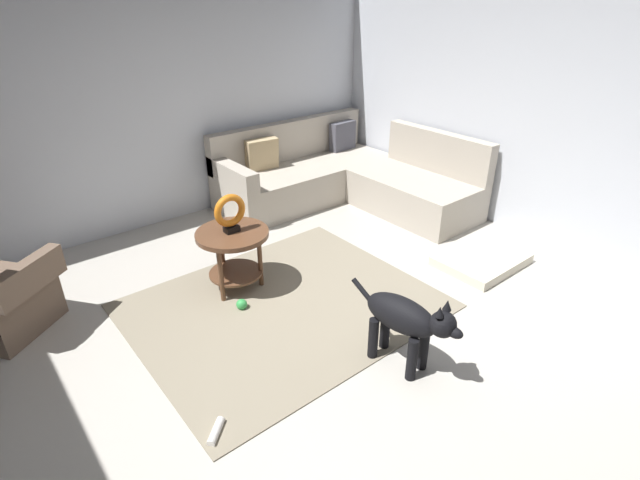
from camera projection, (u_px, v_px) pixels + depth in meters
ground_plane at (325, 365)px, 3.39m from camera, size 6.00×6.00×0.10m
wall_back at (135, 97)px, 4.75m from camera, size 6.00×0.12×2.70m
wall_right at (572, 106)px, 4.39m from camera, size 0.12×6.00×2.70m
area_rug at (284, 306)px, 3.93m from camera, size 2.30×1.90×0.01m
sectional_couch at (344, 179)px, 5.73m from camera, size 2.20×2.25×0.88m
side_table at (233, 245)px, 3.98m from camera, size 0.60×0.60×0.54m
torus_sculpture at (230, 213)px, 3.84m from camera, size 0.28×0.08×0.33m
dog_bed_mat at (481, 260)px, 4.51m from camera, size 0.80×0.60×0.09m
dog at (406, 320)px, 3.14m from camera, size 0.30×0.85×0.63m
dog_toy_ball at (242, 304)px, 3.87m from camera, size 0.09×0.09×0.09m
dog_toy_rope at (216, 431)px, 2.78m from camera, size 0.17×0.16×0.05m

